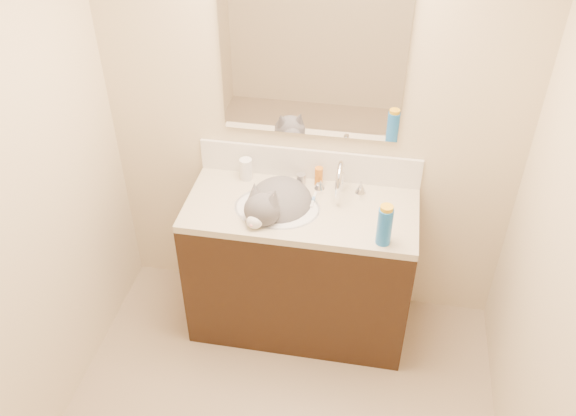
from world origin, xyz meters
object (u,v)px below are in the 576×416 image
at_px(basin, 277,218).
at_px(faucet, 340,181).
at_px(vanity_cabinet, 300,270).
at_px(cat, 277,206).
at_px(pill_bottle, 246,169).
at_px(spray_can, 385,226).
at_px(amber_bottle, 319,176).
at_px(silver_jar, 301,179).

relative_size(basin, faucet, 1.61).
height_order(vanity_cabinet, faucet, faucet).
height_order(basin, cat, cat).
distance_m(pill_bottle, spray_can, 0.86).
height_order(vanity_cabinet, basin, basin).
bearing_deg(amber_bottle, spray_can, -48.41).
distance_m(silver_jar, amber_bottle, 0.10).
bearing_deg(silver_jar, pill_bottle, -178.06).
height_order(amber_bottle, spray_can, spray_can).
distance_m(cat, amber_bottle, 0.29).
bearing_deg(basin, pill_bottle, 133.55).
relative_size(faucet, spray_can, 1.42).
xyz_separation_m(vanity_cabinet, amber_bottle, (0.06, 0.21, 0.50)).
xyz_separation_m(basin, faucet, (0.30, 0.17, 0.16)).
xyz_separation_m(silver_jar, amber_bottle, (0.10, -0.00, 0.03)).
xyz_separation_m(faucet, cat, (-0.31, -0.14, -0.10)).
bearing_deg(silver_jar, vanity_cabinet, -80.63).
xyz_separation_m(vanity_cabinet, silver_jar, (-0.03, 0.21, 0.48)).
distance_m(faucet, silver_jar, 0.23).
height_order(vanity_cabinet, silver_jar, silver_jar).
distance_m(pill_bottle, amber_bottle, 0.40).
bearing_deg(faucet, pill_bottle, 173.43).
height_order(vanity_cabinet, spray_can, spray_can).
xyz_separation_m(pill_bottle, silver_jar, (0.30, 0.01, -0.03)).
relative_size(faucet, amber_bottle, 2.56).
bearing_deg(faucet, silver_jar, 162.00).
bearing_deg(basin, vanity_cabinet, 14.04).
xyz_separation_m(cat, spray_can, (0.55, -0.20, 0.11)).
bearing_deg(vanity_cabinet, faucet, 37.29).
bearing_deg(basin, spray_can, -17.97).
distance_m(basin, pill_bottle, 0.34).
distance_m(silver_jar, spray_can, 0.62).
distance_m(faucet, pill_bottle, 0.52).
xyz_separation_m(cat, amber_bottle, (0.19, 0.21, 0.07)).
distance_m(basin, cat, 0.06).
height_order(cat, spray_can, cat).
distance_m(vanity_cabinet, faucet, 0.58).
bearing_deg(vanity_cabinet, silver_jar, 99.37).
distance_m(basin, amber_bottle, 0.32).
relative_size(pill_bottle, spray_can, 0.62).
height_order(vanity_cabinet, amber_bottle, amber_bottle).
xyz_separation_m(faucet, spray_can, (0.25, -0.34, 0.01)).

